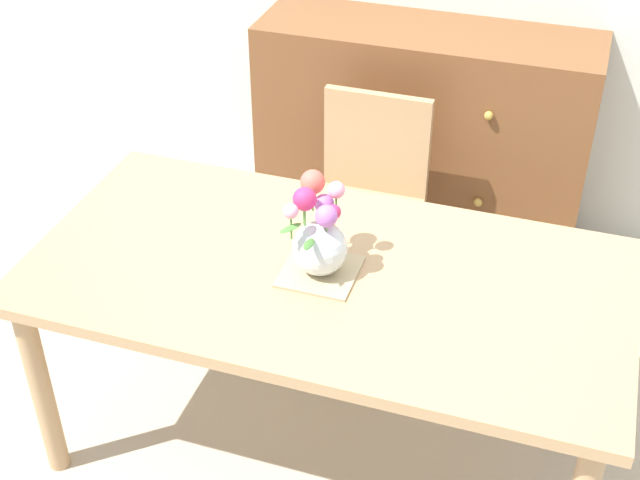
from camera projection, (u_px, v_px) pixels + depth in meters
The scene contains 6 objects.
ground_plane at pixel (326, 440), 3.08m from camera, with size 12.00×12.00×0.00m, color #B7AD99.
dining_table at pixel (327, 292), 2.70m from camera, with size 1.82×0.93×0.75m.
chair_far at pixel (368, 194), 3.43m from camera, with size 0.42×0.42×0.90m.
dresser at pixel (422, 140), 3.82m from camera, with size 1.40×0.47×1.00m.
placemat at pixel (320, 271), 2.64m from camera, with size 0.22×0.22×0.01m, color tan.
flower_vase at pixel (318, 234), 2.57m from camera, with size 0.18×0.26×0.28m.
Camera 1 is at (0.64, -2.01, 2.36)m, focal length 49.34 mm.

